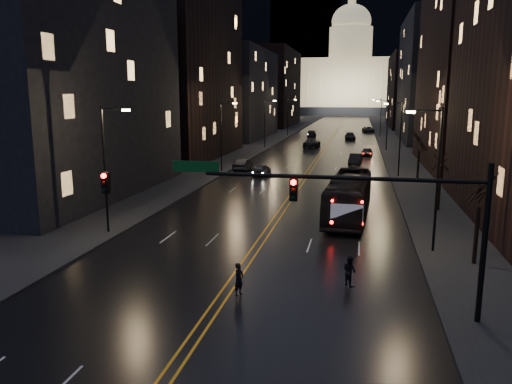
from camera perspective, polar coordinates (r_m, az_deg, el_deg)
The scene contains 37 objects.
ground at distance 24.33m, azimuth -4.26°, elevation -12.48°, with size 900.00×900.00×0.00m, color black.
road at distance 151.87m, azimuth 9.38°, elevation 7.18°, with size 20.00×320.00×0.02m, color black.
sidewalk_left at distance 153.08m, azimuth 4.10°, elevation 7.35°, with size 8.00×320.00×0.16m, color black.
sidewalk_right at distance 151.94m, azimuth 14.70°, elevation 7.00°, with size 8.00×320.00×0.16m, color black.
center_line at distance 151.87m, azimuth 9.38°, elevation 7.19°, with size 0.62×320.00×0.01m, color orange.
building_left_near at distance 51.28m, azimuth -20.85°, elevation 11.76°, with size 12.00×28.00×22.00m, color black.
building_left_mid at distance 80.32m, azimuth -8.41°, elevation 13.95°, with size 12.00×30.00×28.00m, color black.
building_left_far at distance 116.66m, azimuth -1.85°, elevation 11.13°, with size 12.00×34.00×20.00m, color black.
building_left_dist at distance 163.73m, azimuth 2.15°, elevation 11.78°, with size 12.00×40.00×24.00m, color black.
building_right_tall at distance 73.54m, azimuth 24.33°, elevation 17.33°, with size 12.00×30.00×38.00m, color black.
building_right_mid at distance 114.44m, azimuth 19.54°, elevation 12.03°, with size 12.00×34.00×26.00m, color black.
building_right_dist at distance 162.11m, azimuth 17.23°, elevation 10.96°, with size 12.00×40.00×22.00m, color black.
mountain_ridge at distance 406.63m, azimuth 17.23°, elevation 18.33°, with size 520.00×60.00×130.00m, color black.
capitol at distance 271.61m, azimuth 10.61°, elevation 12.37°, with size 90.00×50.00×58.50m.
traffic_signal at distance 21.91m, azimuth 10.57°, elevation -1.25°, with size 17.29×0.45×7.00m.
streetlamp_right_near at distance 32.10m, azimuth 19.77°, elevation 2.11°, with size 2.13×0.25×9.00m.
streetlamp_left_near at distance 36.05m, azimuth -16.67°, elevation 3.20°, with size 2.13×0.25×9.00m.
streetlamp_right_mid at distance 61.78m, azimuth 16.00°, elevation 6.29°, with size 2.13×0.25×9.00m.
streetlamp_left_mid at distance 63.92m, azimuth -3.84°, elevation 6.83°, with size 2.13×0.25×9.00m.
streetlamp_right_far at distance 91.66m, azimuth 14.67°, elevation 7.75°, with size 2.13×0.25×9.00m.
streetlamp_left_far at distance 93.12m, azimuth 1.13°, elevation 8.15°, with size 2.13×0.25×9.00m.
streetlamp_right_dist at distance 121.61m, azimuth 13.99°, elevation 8.49°, with size 2.13×0.25×9.00m.
streetlamp_left_dist at distance 122.71m, azimuth 3.73°, elevation 8.81°, with size 2.13×0.25×9.00m.
tree_right_near at distance 30.64m, azimuth 24.26°, elevation 0.33°, with size 2.40×2.40×6.65m.
tree_right_mid at distance 44.26m, azimuth 20.44°, elevation 3.61°, with size 2.40×2.40×6.65m.
tree_right_far at distance 60.04m, azimuth 18.20°, elevation 5.51°, with size 2.40×2.40×6.65m.
bus at distance 40.47m, azimuth 10.55°, elevation -0.55°, with size 2.89×12.33×3.44m, color black.
oncoming_car_a at distance 60.93m, azimuth 0.60°, elevation 2.57°, with size 1.81×4.51×1.54m, color black.
oncoming_car_b at distance 65.16m, azimuth -1.50°, elevation 3.13°, with size 1.65×4.72×1.56m, color black.
oncoming_car_c at distance 95.18m, azimuth 6.40°, elevation 5.57°, with size 2.74×5.94×1.65m, color black.
oncoming_car_d at distance 120.47m, azimuth 6.35°, elevation 6.67°, with size 2.15×5.28×1.53m, color black.
receding_car_a at distance 72.32m, azimuth 11.31°, elevation 3.70°, with size 1.66×4.75×1.57m, color black.
receding_car_b at distance 81.99m, azimuth 12.55°, elevation 4.46°, with size 1.77×4.39×1.50m, color black.
receding_car_c at distance 113.18m, azimuth 10.71°, elevation 6.28°, with size 2.20×5.41×1.57m, color black.
receding_car_d at distance 136.78m, azimuth 12.70°, elevation 6.98°, with size 2.60×5.63×1.56m, color black.
pedestrian_a at distance 24.79m, azimuth -1.96°, elevation -9.94°, with size 0.60×0.40×1.65m, color black.
pedestrian_b at distance 26.43m, azimuth 10.64°, elevation -8.86°, with size 0.77×0.42×1.58m, color black.
Camera 1 is at (6.23, -21.43, 9.67)m, focal length 35.00 mm.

